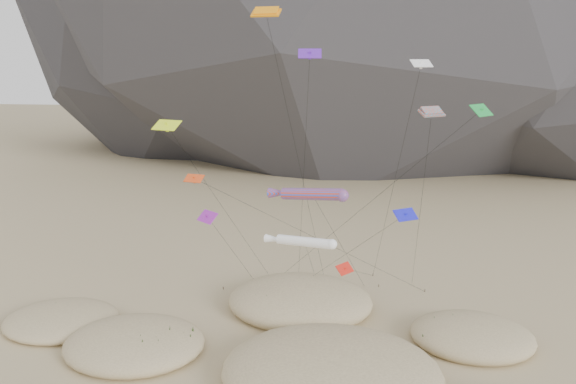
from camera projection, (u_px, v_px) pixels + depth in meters
The scene contains 8 objects.
dunes at pixel (278, 369), 43.73m from camera, with size 49.43×38.96×3.82m.
dune_grass at pixel (280, 369), 43.53m from camera, with size 44.33×27.05×1.53m.
kite_stakes at pixel (320, 284), 61.68m from camera, with size 21.61×6.10×0.30m.
rainbow_tube_kite at pixel (309, 194), 46.53m from camera, with size 8.75×14.66×14.17m.
white_tube_kite at pixel (301, 242), 42.80m from camera, with size 5.88×20.67×11.32m.
orange_parafoil at pixel (267, 17), 48.32m from camera, with size 6.00×11.24×28.67m.
multi_parafoil at pixel (431, 116), 43.07m from camera, with size 2.22×16.58×20.76m.
delta_kites at pixel (306, 159), 47.07m from camera, with size 27.94×20.32×25.05m.
Camera 1 is at (5.00, -34.27, 24.33)m, focal length 35.00 mm.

